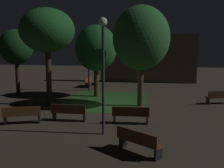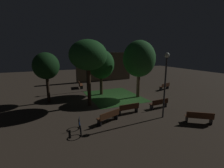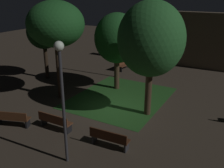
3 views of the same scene
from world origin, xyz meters
name	(u,v)px [view 1 (image 1 of 3)]	position (x,y,z in m)	size (l,w,h in m)	color
ground_plane	(111,106)	(0.00, 0.00, 0.00)	(60.00, 60.00, 0.00)	#3D3328
grass_lawn	(106,101)	(-0.58, 1.63, 0.01)	(5.55, 6.75, 0.01)	#23511E
bench_path_side	(69,112)	(-1.56, -3.53, 0.48)	(1.81, 0.51, 0.88)	brown
bench_back_row	(131,114)	(1.57, -3.53, 0.48)	(1.82, 0.58, 0.88)	#422314
bench_corner	(138,141)	(2.18, -7.06, 0.48)	(1.75, 1.43, 0.88)	brown
bench_front_right	(220,97)	(6.92, 1.79, 0.48)	(1.86, 0.97, 0.88)	#422314
bench_lawn_edge	(22,114)	(-3.67, -4.37, 0.48)	(1.86, 1.06, 0.88)	#512D19
bench_near_trees	(90,81)	(-3.17, 7.34, 0.48)	(0.68, 1.84, 0.88)	brown
tree_right_canopy	(16,47)	(-7.45, 2.25, 3.63)	(2.49, 2.49, 4.95)	#2D2116
tree_lawn_side	(96,48)	(-1.59, 2.99, 3.55)	(3.03, 3.03, 5.25)	#423021
tree_tall_center	(47,31)	(-3.94, -0.26, 4.68)	(3.41, 3.41, 6.08)	#38281C
tree_near_wall	(141,38)	(1.81, 0.35, 4.22)	(3.48, 3.48, 6.20)	#423021
lamp_post_path_center	(88,52)	(-2.73, 5.21, 3.19)	(0.36, 0.36, 4.71)	black
lamp_post_near_wall	(103,57)	(0.55, -5.21, 3.33)	(0.36, 0.36, 4.96)	#333338
building_wall_backdrop	(148,58)	(1.91, 11.22, 2.42)	(9.62, 0.80, 4.83)	brown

